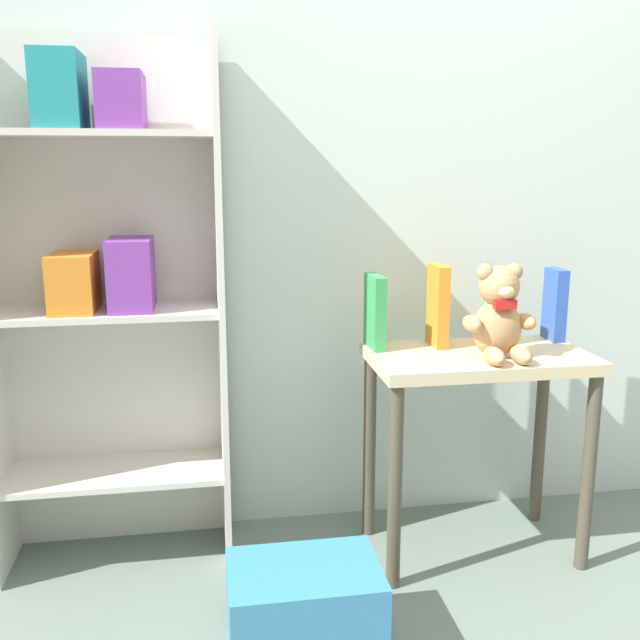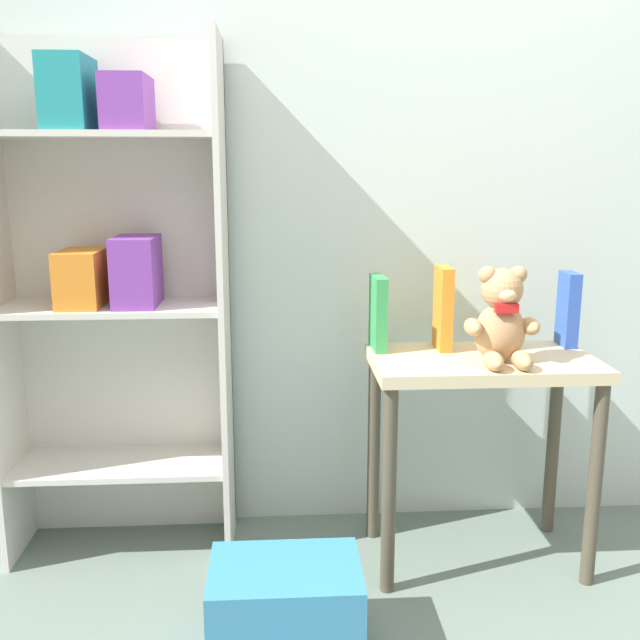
% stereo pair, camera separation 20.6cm
% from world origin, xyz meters
% --- Properties ---
extents(wall_back, '(4.80, 0.06, 2.50)m').
position_xyz_m(wall_back, '(0.00, 1.41, 1.25)').
color(wall_back, silver).
rests_on(wall_back, ground_plane).
extents(bookshelf_side, '(0.67, 0.28, 1.55)m').
position_xyz_m(bookshelf_side, '(-0.97, 1.26, 0.87)').
color(bookshelf_side, beige).
rests_on(bookshelf_side, ground_plane).
extents(display_table, '(0.64, 0.37, 0.64)m').
position_xyz_m(display_table, '(0.11, 1.08, 0.52)').
color(display_table, beige).
rests_on(display_table, ground_plane).
extents(teddy_bear, '(0.21, 0.19, 0.27)m').
position_xyz_m(teddy_bear, '(0.14, 1.02, 0.77)').
color(teddy_bear, tan).
rests_on(teddy_bear, display_table).
extents(book_standing_green, '(0.04, 0.14, 0.22)m').
position_xyz_m(book_standing_green, '(-0.18, 1.19, 0.75)').
color(book_standing_green, '#33934C').
rests_on(book_standing_green, display_table).
extents(book_standing_orange, '(0.04, 0.12, 0.25)m').
position_xyz_m(book_standing_orange, '(0.02, 1.18, 0.77)').
color(book_standing_orange, orange).
rests_on(book_standing_orange, display_table).
extents(book_standing_yellow, '(0.03, 0.12, 0.20)m').
position_xyz_m(book_standing_yellow, '(0.21, 1.19, 0.74)').
color(book_standing_yellow, gold).
rests_on(book_standing_yellow, display_table).
extents(book_standing_blue, '(0.04, 0.10, 0.23)m').
position_xyz_m(book_standing_blue, '(0.41, 1.19, 0.76)').
color(book_standing_blue, '#2D51B7').
rests_on(book_standing_blue, display_table).
extents(storage_bin, '(0.37, 0.26, 0.23)m').
position_xyz_m(storage_bin, '(-0.47, 0.68, 0.12)').
color(storage_bin, teal).
rests_on(storage_bin, ground_plane).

